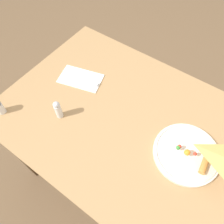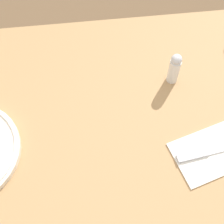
# 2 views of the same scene
# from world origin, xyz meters

# --- Properties ---
(ground_plane) EXTENTS (6.00, 6.00, 0.00)m
(ground_plane) POSITION_xyz_m (0.00, 0.00, 0.00)
(ground_plane) COLOR brown
(dining_table) EXTENTS (1.27, 0.78, 0.75)m
(dining_table) POSITION_xyz_m (0.00, 0.00, 0.65)
(dining_table) COLOR #A87F51
(dining_table) RESTS_ON ground_plane
(plate_pizza) EXTENTS (0.26, 0.26, 0.05)m
(plate_pizza) POSITION_xyz_m (-0.19, 0.00, 0.77)
(plate_pizza) COLOR silver
(plate_pizza) RESTS_ON dining_table
(napkin_folded) EXTENTS (0.23, 0.17, 0.00)m
(napkin_folded) POSITION_xyz_m (0.40, -0.06, 0.75)
(napkin_folded) COLOR white
(napkin_folded) RESTS_ON dining_table
(butter_knife) EXTENTS (0.20, 0.05, 0.01)m
(butter_knife) POSITION_xyz_m (0.39, -0.06, 0.76)
(butter_knife) COLOR #B2B2B7
(butter_knife) RESTS_ON napkin_folded
(salt_shaker) EXTENTS (0.03, 0.03, 0.10)m
(salt_shaker) POSITION_xyz_m (0.33, 0.15, 0.80)
(salt_shaker) COLOR silver
(salt_shaker) RESTS_ON dining_table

